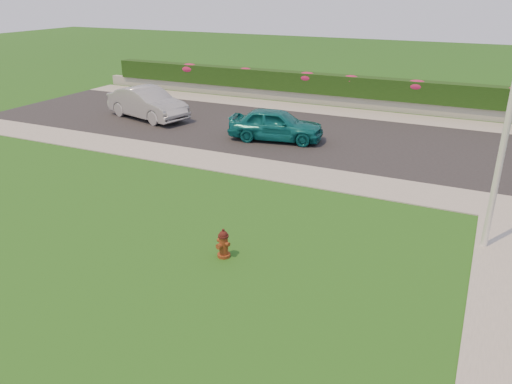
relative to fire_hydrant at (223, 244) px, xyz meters
The scene contains 15 objects.
ground 2.74m from the fire_hydrant, 97.19° to the right, with size 120.00×120.00×0.00m, color black.
street_far 12.51m from the fire_hydrant, 115.29° to the left, with size 26.00×8.00×0.04m, color black.
sidewalk_far 8.95m from the fire_hydrant, 135.17° to the left, with size 24.00×2.00×0.04m, color gray.
sidewalk_beyond 16.36m from the fire_hydrant, 94.70° to the left, with size 34.00×2.00×0.04m, color gray.
retaining_wall 17.85m from the fire_hydrant, 94.30° to the left, with size 34.00×0.40×0.60m, color gray.
hedge 17.97m from the fire_hydrant, 94.28° to the left, with size 32.00×0.90×1.10m, color black.
fire_hydrant is the anchor object (origin of this frame).
sedan_teal 10.30m from the fire_hydrant, 105.89° to the left, with size 1.65×4.09×1.39m, color #0C5C60.
sedan_silver 14.79m from the fire_hydrant, 133.73° to the left, with size 1.64×4.71×1.55m, color #A1A4A9.
utility_pole 7.14m from the fire_hydrant, 29.44° to the left, with size 0.16×0.16×5.43m, color silver.
flower_clump_a 21.60m from the fire_hydrant, 124.37° to the left, with size 1.29×0.83×0.64m, color #B91F65.
flower_clump_b 19.64m from the fire_hydrant, 114.74° to the left, with size 1.06×0.68×0.53m, color #B91F65.
flower_clump_c 18.34m from the fire_hydrant, 103.50° to the left, with size 1.22×0.78×0.61m, color #B91F65.
flower_clump_d 17.92m from the fire_hydrant, 95.48° to the left, with size 1.10×0.71×0.55m, color #B91F65.
flower_clump_e 17.93m from the fire_hydrant, 84.20° to the left, with size 1.23×0.79×0.61m, color #B91F65.
Camera 1 is at (5.75, -6.85, 6.27)m, focal length 35.00 mm.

